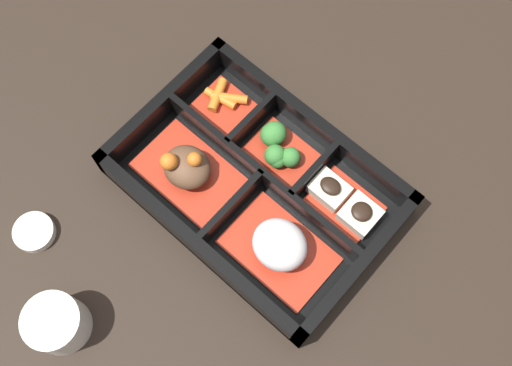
# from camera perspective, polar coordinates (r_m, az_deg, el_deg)

# --- Properties ---
(ground_plane) EXTENTS (3.00, 3.00, 0.00)m
(ground_plane) POSITION_cam_1_polar(r_m,az_deg,el_deg) (0.74, -0.00, -0.67)
(ground_plane) COLOR black
(bento_base) EXTENTS (0.33, 0.22, 0.01)m
(bento_base) POSITION_cam_1_polar(r_m,az_deg,el_deg) (0.74, -0.00, -0.54)
(bento_base) COLOR black
(bento_base) RESTS_ON ground_plane
(bento_rim) EXTENTS (0.33, 0.22, 0.05)m
(bento_rim) POSITION_cam_1_polar(r_m,az_deg,el_deg) (0.72, 0.14, 0.17)
(bento_rim) COLOR black
(bento_rim) RESTS_ON ground_plane
(bowl_rice) EXTENTS (0.13, 0.08, 0.06)m
(bowl_rice) POSITION_cam_1_polar(r_m,az_deg,el_deg) (0.69, 2.25, -6.03)
(bowl_rice) COLOR #B22D19
(bowl_rice) RESTS_ON bento_base
(bowl_stew) EXTENTS (0.13, 0.08, 0.05)m
(bowl_stew) POSITION_cam_1_polar(r_m,az_deg,el_deg) (0.73, -6.60, 1.38)
(bowl_stew) COLOR #B22D19
(bowl_stew) RESTS_ON bento_base
(bowl_tofu) EXTENTS (0.09, 0.06, 0.03)m
(bowl_tofu) POSITION_cam_1_polar(r_m,az_deg,el_deg) (0.72, 8.43, -1.88)
(bowl_tofu) COLOR #B22D19
(bowl_tofu) RESTS_ON bento_base
(bowl_greens) EXTENTS (0.08, 0.06, 0.04)m
(bowl_greens) POSITION_cam_1_polar(r_m,az_deg,el_deg) (0.74, 2.04, 3.53)
(bowl_greens) COLOR #B22D19
(bowl_greens) RESTS_ON bento_base
(bowl_carrots) EXTENTS (0.07, 0.06, 0.02)m
(bowl_carrots) POSITION_cam_1_polar(r_m,az_deg,el_deg) (0.77, -3.14, 7.59)
(bowl_carrots) COLOR #B22D19
(bowl_carrots) RESTS_ON bento_base
(tea_cup) EXTENTS (0.06, 0.06, 0.05)m
(tea_cup) POSITION_cam_1_polar(r_m,az_deg,el_deg) (0.71, -18.45, -12.55)
(tea_cup) COLOR beige
(tea_cup) RESTS_ON ground_plane
(sauce_dish) EXTENTS (0.05, 0.05, 0.01)m
(sauce_dish) POSITION_cam_1_polar(r_m,az_deg,el_deg) (0.77, -20.37, -4.39)
(sauce_dish) COLOR beige
(sauce_dish) RESTS_ON ground_plane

